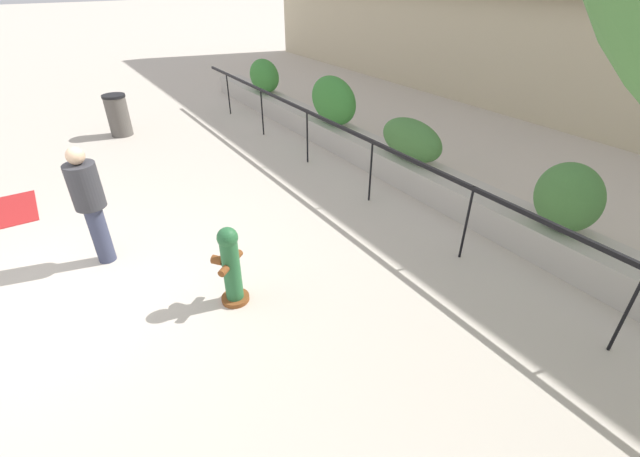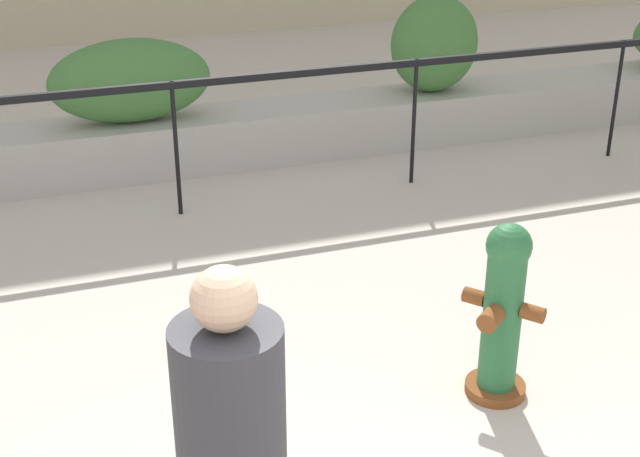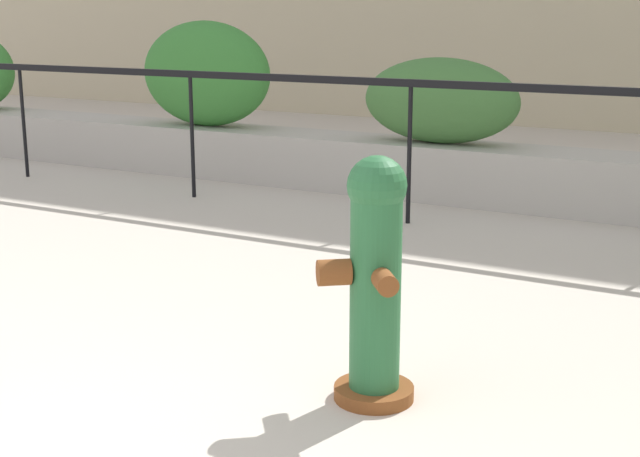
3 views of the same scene
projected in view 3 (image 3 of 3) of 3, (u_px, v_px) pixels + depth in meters
The scene contains 5 objects.
planter_wall_low at pixel (457, 172), 8.06m from camera, with size 18.00×0.70×0.50m, color #B7B2A8.
fence_railing_segment at pixel (411, 96), 6.94m from camera, with size 15.00×0.05×1.15m.
hedge_bush_1 at pixel (205, 74), 9.20m from camera, with size 1.54×0.62×1.08m, color #387F33.
hedge_bush_2 at pixel (440, 101), 8.00m from camera, with size 1.47×0.57×0.77m, color #427538.
fire_hydrant at pixel (374, 278), 3.79m from camera, with size 0.49×0.49×1.08m.
Camera 3 is at (2.80, -1.55, 1.65)m, focal length 50.00 mm.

